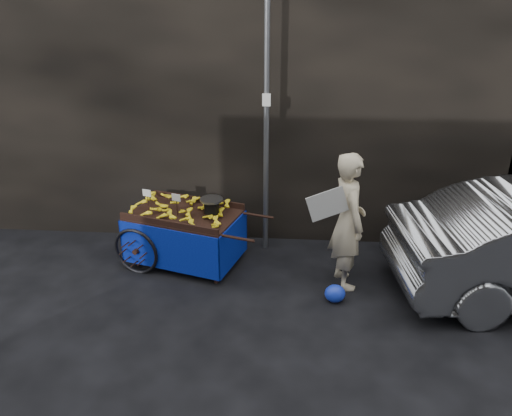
{
  "coord_description": "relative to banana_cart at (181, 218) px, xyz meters",
  "views": [
    {
      "loc": [
        0.69,
        -5.86,
        3.87
      ],
      "look_at": [
        0.21,
        0.5,
        1.04
      ],
      "focal_mm": 35.0,
      "sensor_mm": 36.0,
      "label": 1
    }
  ],
  "objects": [
    {
      "name": "street_pole",
      "position": [
        1.23,
        0.55,
        1.28
      ],
      "size": [
        0.12,
        0.1,
        4.0
      ],
      "color": "slate",
      "rests_on": "ground"
    },
    {
      "name": "ground",
      "position": [
        0.93,
        -0.75,
        -0.73
      ],
      "size": [
        80.0,
        80.0,
        0.0
      ],
      "primitive_type": "plane",
      "color": "black",
      "rests_on": "ground"
    },
    {
      "name": "building_wall",
      "position": [
        1.32,
        1.85,
        1.77
      ],
      "size": [
        13.5,
        2.0,
        5.0
      ],
      "color": "black",
      "rests_on": "ground"
    },
    {
      "name": "banana_cart",
      "position": [
        0.0,
        0.0,
        0.0
      ],
      "size": [
        2.36,
        1.54,
        1.18
      ],
      "rotation": [
        0.0,
        0.0,
        -0.29
      ],
      "color": "black",
      "rests_on": "ground"
    },
    {
      "name": "vendor",
      "position": [
        2.4,
        -0.43,
        0.24
      ],
      "size": [
        0.91,
        0.8,
        1.94
      ],
      "rotation": [
        0.0,
        0.0,
        1.81
      ],
      "color": "beige",
      "rests_on": "ground"
    },
    {
      "name": "plastic_bag",
      "position": [
        2.25,
        -0.92,
        -0.6
      ],
      "size": [
        0.28,
        0.22,
        0.25
      ],
      "primitive_type": "ellipsoid",
      "color": "#1B35CE",
      "rests_on": "ground"
    }
  ]
}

